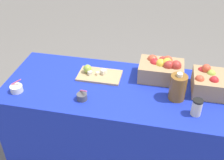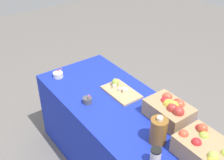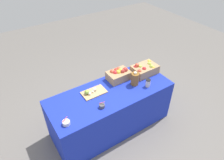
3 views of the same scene
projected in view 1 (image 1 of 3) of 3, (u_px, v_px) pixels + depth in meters
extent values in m
plane|color=slate|center=(121.00, 151.00, 2.63)|extent=(10.00, 10.00, 0.00)
cube|color=#192DB7|center=(122.00, 122.00, 2.41)|extent=(1.90, 0.76, 0.74)
cube|color=tan|center=(220.00, 85.00, 2.11)|extent=(0.41, 0.28, 0.14)
sphere|color=#D14C33|center=(200.00, 80.00, 2.05)|extent=(0.07, 0.07, 0.07)
sphere|color=#D14C33|center=(206.00, 68.00, 2.13)|extent=(0.07, 0.07, 0.07)
sphere|color=#99B742|center=(211.00, 74.00, 2.12)|extent=(0.07, 0.07, 0.07)
sphere|color=red|center=(214.00, 81.00, 2.04)|extent=(0.07, 0.07, 0.07)
sphere|color=red|center=(202.00, 71.00, 2.16)|extent=(0.07, 0.07, 0.07)
cube|color=tan|center=(161.00, 71.00, 2.27)|extent=(0.35, 0.25, 0.14)
sphere|color=#B2332D|center=(176.00, 66.00, 2.19)|extent=(0.08, 0.08, 0.08)
sphere|color=gold|center=(167.00, 63.00, 2.22)|extent=(0.08, 0.08, 0.08)
sphere|color=#D14C33|center=(168.00, 61.00, 2.28)|extent=(0.08, 0.08, 0.08)
sphere|color=gold|center=(161.00, 64.00, 2.23)|extent=(0.08, 0.08, 0.08)
sphere|color=red|center=(155.00, 63.00, 2.26)|extent=(0.08, 0.08, 0.08)
sphere|color=#D14C33|center=(152.00, 60.00, 2.30)|extent=(0.08, 0.08, 0.08)
sphere|color=#B2332D|center=(168.00, 65.00, 2.20)|extent=(0.08, 0.08, 0.08)
sphere|color=#B2332D|center=(163.00, 61.00, 2.31)|extent=(0.08, 0.08, 0.08)
cube|color=tan|center=(100.00, 75.00, 2.33)|extent=(0.36, 0.21, 0.02)
cube|color=beige|center=(103.00, 72.00, 2.32)|extent=(0.05, 0.05, 0.04)
sphere|color=#99B742|center=(87.00, 69.00, 2.33)|extent=(0.07, 0.07, 0.07)
cube|color=beige|center=(105.00, 72.00, 2.33)|extent=(0.04, 0.04, 0.03)
cube|color=beige|center=(98.00, 73.00, 2.31)|extent=(0.04, 0.04, 0.02)
cube|color=beige|center=(90.00, 73.00, 2.31)|extent=(0.05, 0.05, 0.03)
cylinder|color=silver|center=(16.00, 89.00, 2.15)|extent=(0.10, 0.10, 0.05)
cylinder|color=#EA598C|center=(16.00, 82.00, 2.14)|extent=(0.09, 0.03, 0.06)
cylinder|color=#4C4C51|center=(82.00, 97.00, 2.07)|extent=(0.08, 0.08, 0.05)
cylinder|color=#EA598C|center=(83.00, 91.00, 2.05)|extent=(0.07, 0.05, 0.04)
cylinder|color=brown|center=(178.00, 87.00, 2.04)|extent=(0.12, 0.12, 0.20)
cylinder|color=silver|center=(180.00, 75.00, 1.97)|extent=(0.04, 0.04, 0.02)
cylinder|color=beige|center=(197.00, 108.00, 1.92)|extent=(0.07, 0.07, 0.11)
cylinder|color=black|center=(198.00, 101.00, 1.88)|extent=(0.07, 0.07, 0.01)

